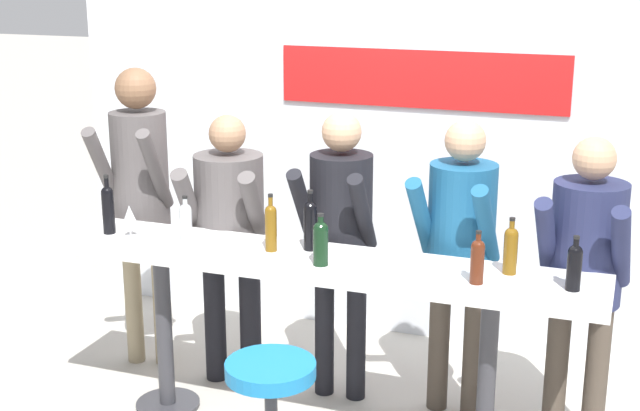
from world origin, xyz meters
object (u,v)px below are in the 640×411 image
(wine_bottle_4, at_px, (321,241))
(wine_bottle_7, at_px, (108,207))
(wine_bottle_5, at_px, (574,265))
(wine_bottle_0, at_px, (477,259))
(wine_bottle_3, at_px, (186,221))
(tasting_table, at_px, (315,285))
(person_far_left, at_px, (140,183))
(person_left, at_px, (229,223))
(bar_stool, at_px, (270,407))
(wine_bottle_1, at_px, (271,225))
(wine_bottle_2, at_px, (511,248))
(person_center_left, at_px, (340,225))
(person_center, at_px, (460,238))
(wine_glass_0, at_px, (129,215))
(wine_bottle_6, at_px, (310,223))
(person_center_right, at_px, (585,260))

(wine_bottle_4, xyz_separation_m, wine_bottle_7, (-1.27, 0.09, 0.02))
(wine_bottle_4, relative_size, wine_bottle_5, 1.02)
(wine_bottle_0, xyz_separation_m, wine_bottle_3, (-1.56, 0.08, -0.00))
(tasting_table, xyz_separation_m, person_far_left, (-1.28, 0.46, 0.32))
(person_left, bearing_deg, bar_stool, -65.24)
(person_far_left, height_order, person_left, person_far_left)
(wine_bottle_5, bearing_deg, person_left, 167.00)
(wine_bottle_3, distance_m, wine_bottle_4, 0.80)
(person_far_left, distance_m, wine_bottle_1, 1.13)
(wine_bottle_2, height_order, wine_bottle_7, wine_bottle_7)
(person_center_left, height_order, wine_bottle_3, person_center_left)
(person_center, height_order, wine_bottle_0, person_center)
(person_center, relative_size, wine_glass_0, 9.34)
(wine_bottle_0, bearing_deg, person_left, 161.30)
(person_left, distance_m, person_center_left, 0.66)
(bar_stool, bearing_deg, wine_bottle_6, 94.87)
(person_far_left, relative_size, wine_bottle_4, 7.01)
(wine_bottle_2, relative_size, wine_bottle_5, 1.08)
(person_center_left, relative_size, wine_bottle_3, 6.54)
(person_far_left, relative_size, wine_bottle_0, 7.24)
(wine_bottle_4, bearing_deg, wine_bottle_1, 159.51)
(bar_stool, relative_size, wine_bottle_0, 2.67)
(wine_bottle_4, bearing_deg, person_far_left, 157.24)
(person_left, xyz_separation_m, wine_bottle_1, (0.43, -0.40, 0.15))
(person_center_left, distance_m, person_center_right, 1.31)
(wine_bottle_0, xyz_separation_m, wine_bottle_2, (0.12, 0.18, 0.01))
(person_center_left, xyz_separation_m, wine_bottle_6, (-0.04, -0.35, 0.11))
(person_far_left, bearing_deg, wine_glass_0, -75.63)
(person_far_left, bearing_deg, wine_bottle_5, -21.50)
(person_center, relative_size, wine_bottle_5, 6.41)
(tasting_table, height_order, wine_bottle_2, wine_bottle_2)
(person_center_right, bearing_deg, wine_bottle_2, -131.45)
(wine_bottle_3, relative_size, wine_bottle_6, 0.80)
(wine_bottle_6, bearing_deg, wine_bottle_5, -5.59)
(person_center, distance_m, wine_bottle_2, 0.52)
(person_far_left, distance_m, wine_bottle_6, 1.27)
(person_center, relative_size, wine_bottle_7, 5.04)
(wine_bottle_2, bearing_deg, wine_bottle_7, -177.26)
(wine_bottle_3, xyz_separation_m, wine_bottle_5, (1.98, -0.02, 0.00))
(person_far_left, bearing_deg, bar_stool, -49.92)
(person_center, bearing_deg, person_center_left, -171.20)
(wine_glass_0, bearing_deg, tasting_table, 1.71)
(wine_bottle_4, bearing_deg, bar_stool, -98.55)
(wine_bottle_2, height_order, wine_bottle_5, wine_bottle_2)
(person_center_left, height_order, person_center, person_center_left)
(person_center_right, bearing_deg, person_left, -175.70)
(wine_glass_0, bearing_deg, wine_bottle_3, 3.31)
(wine_bottle_0, distance_m, wine_bottle_5, 0.43)
(person_far_left, relative_size, person_left, 1.14)
(person_center_left, relative_size, wine_bottle_1, 5.49)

